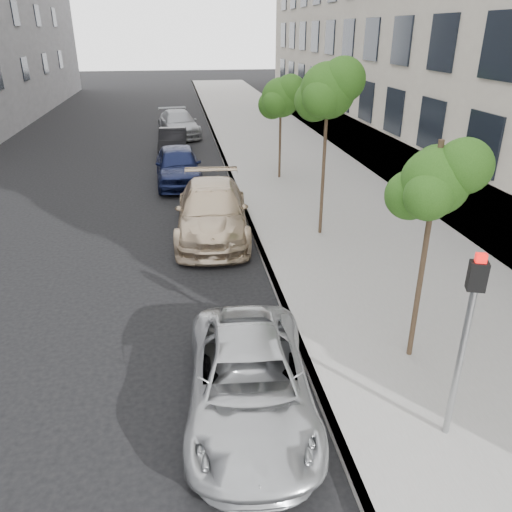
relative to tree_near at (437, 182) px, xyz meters
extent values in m
plane|color=black|center=(-3.23, -1.50, -3.61)|extent=(160.00, 160.00, 0.00)
cube|color=gray|center=(1.07, 22.50, -3.54)|extent=(6.40, 72.00, 0.14)
cube|color=#9E9B93|center=(-2.05, 22.50, -3.54)|extent=(0.15, 72.00, 0.14)
cylinder|color=#38281C|center=(-0.03, 0.00, -1.38)|extent=(0.10, 0.10, 4.17)
sphere|color=#245014|center=(-0.03, 0.00, 0.01)|extent=(1.16, 1.16, 1.16)
sphere|color=#245014|center=(0.32, -0.20, 0.31)|extent=(0.92, 0.92, 0.92)
sphere|color=#245014|center=(-0.33, 0.25, -0.29)|extent=(0.87, 0.87, 0.87)
cylinder|color=#38281C|center=(-0.03, 6.50, -1.00)|extent=(0.10, 0.10, 4.94)
sphere|color=#245014|center=(-0.03, 6.50, 0.78)|extent=(1.55, 1.55, 1.55)
sphere|color=#245014|center=(0.32, 6.30, 1.08)|extent=(1.24, 1.24, 1.24)
sphere|color=#245014|center=(-0.33, 6.75, 0.48)|extent=(1.16, 1.16, 1.16)
cylinder|color=#38281C|center=(-0.03, 13.00, -1.47)|extent=(0.10, 0.10, 3.99)
sphere|color=#245014|center=(-0.03, 13.00, -0.18)|extent=(1.56, 1.56, 1.56)
sphere|color=#245014|center=(0.32, 12.80, 0.12)|extent=(1.25, 1.25, 1.25)
sphere|color=#245014|center=(-0.33, 13.25, -0.48)|extent=(1.17, 1.17, 1.17)
cylinder|color=#939699|center=(-0.35, -2.06, -2.20)|extent=(0.10, 0.10, 2.54)
cube|color=black|center=(-0.35, -2.06, -0.72)|extent=(0.29, 0.25, 0.42)
cube|color=red|center=(-0.35, -2.06, -0.45)|extent=(0.17, 0.14, 0.12)
imported|color=#A7A9AC|center=(-3.33, -0.97, -3.00)|extent=(2.38, 4.55, 1.22)
imported|color=tan|center=(-3.33, 7.22, -2.83)|extent=(2.55, 5.52, 1.56)
imported|color=#11183A|center=(-4.30, 13.20, -2.83)|extent=(2.01, 4.63, 1.55)
imported|color=black|center=(-4.49, 18.59, -2.96)|extent=(1.52, 4.01, 1.31)
imported|color=gray|center=(-4.13, 23.69, -2.88)|extent=(2.78, 5.29, 1.46)
camera|label=1|loc=(-4.24, -7.55, 2.33)|focal=35.00mm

